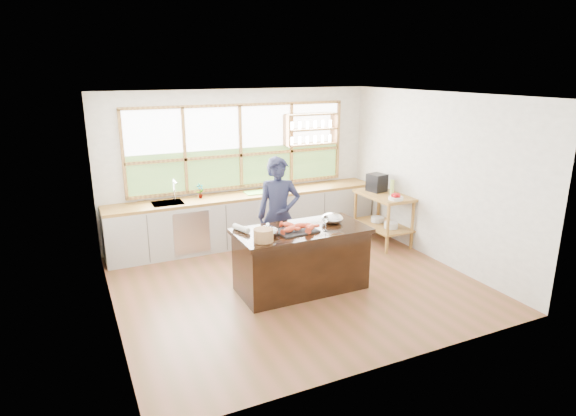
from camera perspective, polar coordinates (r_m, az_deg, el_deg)
ground_plane at (r=7.16m, az=0.81°, el=-8.87°), size 5.00×5.00×0.00m
room_shell at (r=7.08m, az=-0.78°, el=5.76°), size 5.02×4.52×2.71m
back_counter at (r=8.66m, az=-4.91°, el=-1.19°), size 4.90×0.63×0.90m
right_shelf_unit at (r=8.74m, az=11.25°, el=-0.26°), size 0.62×1.10×0.90m
island at (r=6.81m, az=1.57°, el=-6.06°), size 1.85×0.90×0.90m
cook at (r=7.28m, az=-1.11°, el=-0.89°), size 0.76×0.62×1.79m
potted_plant at (r=8.33m, az=-10.38°, el=2.01°), size 0.15×0.12×0.26m
cutting_board at (r=8.60m, az=-3.79°, el=1.85°), size 0.41×0.32×0.01m
espresso_machine at (r=8.82m, az=10.48°, el=2.98°), size 0.33×0.34×0.32m
wine_bottle at (r=8.55m, az=12.22°, el=2.36°), size 0.08×0.08×0.28m
fruit_bowl at (r=8.32m, az=12.67°, el=1.25°), size 0.25×0.25×0.11m
slate_board at (r=6.56m, az=0.94°, el=-2.71°), size 0.59×0.46×0.02m
lobster_pile at (r=6.55m, az=1.13°, el=-2.28°), size 0.52×0.44×0.08m
mixing_bowl_left at (r=6.38m, az=-2.46°, el=-2.77°), size 0.29×0.29×0.14m
mixing_bowl_right at (r=6.92m, az=5.26°, el=-1.24°), size 0.32×0.32×0.15m
wine_glass at (r=6.55m, az=4.48°, el=-1.37°), size 0.08×0.08×0.22m
wicker_basket at (r=6.17m, az=-2.93°, el=-3.23°), size 0.26×0.26×0.17m
parchment_roll at (r=6.58m, az=-5.58°, el=-2.43°), size 0.17×0.31×0.08m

